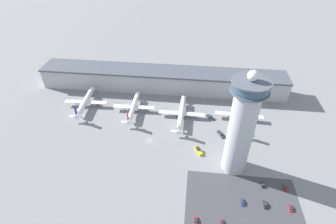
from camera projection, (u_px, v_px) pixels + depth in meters
name	position (u px, v px, depth m)	size (l,w,h in m)	color
ground_plane	(150.00, 140.00, 188.29)	(1000.00, 1000.00, 0.00)	gray
terminal_building	(162.00, 80.00, 237.83)	(218.67, 25.00, 19.22)	#B2B2B7
control_tower	(242.00, 126.00, 148.36)	(20.45, 20.45, 69.28)	#ADB2BC
parking_lot_surface	(243.00, 203.00, 147.35)	(64.00, 40.00, 0.01)	#424247
airplane_gate_alpha	(85.00, 102.00, 218.45)	(35.80, 41.68, 14.11)	white
airplane_gate_bravo	(133.00, 107.00, 213.16)	(34.15, 41.34, 12.68)	white
airplane_gate_charlie	(181.00, 114.00, 206.73)	(36.62, 45.54, 12.93)	white
airplane_gate_delta	(239.00, 115.00, 204.08)	(37.57, 41.52, 13.62)	white
service_truck_catering	(210.00, 117.00, 208.16)	(6.25, 6.85, 2.50)	black
service_truck_fuel	(198.00, 150.00, 178.81)	(6.31, 8.40, 3.00)	black
service_truck_baggage	(234.00, 121.00, 203.65)	(4.54, 8.25, 3.04)	black
service_truck_water	(221.00, 134.00, 192.20)	(5.67, 8.00, 2.40)	black
car_red_hatchback	(196.00, 221.00, 138.43)	(1.90, 4.43, 1.40)	black
car_grey_coupe	(263.00, 185.00, 156.61)	(1.86, 4.08, 1.45)	black
car_silver_sedan	(291.00, 208.00, 144.32)	(2.01, 4.63, 1.39)	black
car_blue_compact	(222.00, 223.00, 137.36)	(1.90, 4.13, 1.45)	black
car_black_suv	(265.00, 205.00, 145.87)	(1.84, 4.72, 1.56)	black
car_yellow_taxi	(285.00, 188.00, 155.01)	(2.07, 4.75, 1.37)	black
car_navy_sedan	(243.00, 202.00, 147.28)	(1.79, 4.74, 1.38)	black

